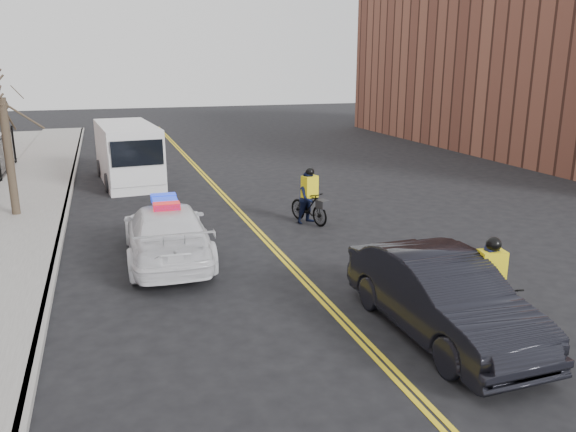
# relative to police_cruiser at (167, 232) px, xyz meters

# --- Properties ---
(ground) EXTENTS (120.00, 120.00, 0.00)m
(ground) POSITION_rel_police_cruiser_xyz_m (3.06, -3.95, -0.79)
(ground) COLOR black
(ground) RESTS_ON ground
(center_line_left) EXTENTS (0.10, 60.00, 0.01)m
(center_line_left) POSITION_rel_police_cruiser_xyz_m (2.98, 4.05, -0.79)
(center_line_left) COLOR yellow
(center_line_left) RESTS_ON ground
(center_line_right) EXTENTS (0.10, 60.00, 0.01)m
(center_line_right) POSITION_rel_police_cruiser_xyz_m (3.14, 4.05, -0.79)
(center_line_right) COLOR yellow
(center_line_right) RESTS_ON ground
(sidewalk) EXTENTS (3.00, 60.00, 0.15)m
(sidewalk) POSITION_rel_police_cruiser_xyz_m (-4.44, 4.05, -0.72)
(sidewalk) COLOR gray
(sidewalk) RESTS_ON ground
(curb) EXTENTS (0.20, 60.00, 0.15)m
(curb) POSITION_rel_police_cruiser_xyz_m (-2.94, 4.05, -0.72)
(curb) COLOR gray
(curb) RESTS_ON ground
(building_across) EXTENTS (12.00, 30.00, 11.00)m
(building_across) POSITION_rel_police_cruiser_xyz_m (25.06, 14.05, 4.71)
(building_across) COLOR brown
(building_across) RESTS_ON ground
(street_tree) EXTENTS (3.20, 3.20, 4.80)m
(street_tree) POSITION_rel_police_cruiser_xyz_m (-4.54, 6.05, 2.74)
(street_tree) COLOR #3C3023
(street_tree) RESTS_ON sidewalk
(police_cruiser) EXTENTS (2.37, 5.48, 1.73)m
(police_cruiser) POSITION_rel_police_cruiser_xyz_m (0.00, 0.00, 0.00)
(police_cruiser) COLOR white
(police_cruiser) RESTS_ON ground
(dark_sedan) EXTENTS (1.84, 5.04, 1.65)m
(dark_sedan) POSITION_rel_police_cruiser_xyz_m (4.63, -6.17, 0.03)
(dark_sedan) COLOR black
(dark_sedan) RESTS_ON ground
(cargo_van) EXTENTS (2.80, 6.42, 2.62)m
(cargo_van) POSITION_rel_police_cruiser_xyz_m (-0.42, 11.09, 0.49)
(cargo_van) COLOR white
(cargo_van) RESTS_ON ground
(cyclist_near) EXTENTS (1.02, 2.08, 1.95)m
(cyclist_near) POSITION_rel_police_cruiser_xyz_m (5.70, -6.25, -0.11)
(cyclist_near) COLOR black
(cyclist_near) RESTS_ON ground
(cyclist_far) EXTENTS (1.12, 1.95, 1.91)m
(cyclist_far) POSITION_rel_police_cruiser_xyz_m (5.00, 2.24, -0.04)
(cyclist_far) COLOR black
(cyclist_far) RESTS_ON ground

